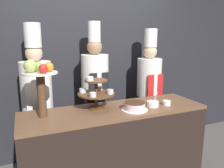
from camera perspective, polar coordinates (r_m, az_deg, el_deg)
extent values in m
cube|color=#232328|center=(3.12, -6.14, 7.19)|extent=(10.00, 0.06, 2.80)
cube|color=black|center=(2.52, 0.91, -16.85)|extent=(1.97, 0.58, 0.89)
cube|color=brown|center=(2.34, 0.95, -6.91)|extent=(1.97, 0.58, 0.03)
cylinder|color=brown|center=(2.35, -4.07, -6.18)|extent=(0.18, 0.18, 0.02)
cylinder|color=brown|center=(2.30, -4.13, -2.70)|extent=(0.04, 0.04, 0.31)
cylinder|color=brown|center=(2.30, -4.13, -2.59)|extent=(0.39, 0.39, 0.02)
cylinder|color=brown|center=(2.27, -4.18, 0.90)|extent=(0.24, 0.24, 0.02)
cylinder|color=silver|center=(2.33, -7.69, -1.71)|extent=(0.07, 0.07, 0.04)
cylinder|color=beige|center=(2.34, -7.69, -1.87)|extent=(0.06, 0.06, 0.03)
cylinder|color=silver|center=(2.16, -5.03, -2.80)|extent=(0.07, 0.07, 0.04)
cylinder|color=green|center=(2.16, -5.03, -2.98)|extent=(0.06, 0.06, 0.03)
cylinder|color=silver|center=(2.27, -0.48, -2.00)|extent=(0.07, 0.07, 0.04)
cylinder|color=gold|center=(2.27, -0.48, -2.17)|extent=(0.06, 0.06, 0.03)
cylinder|color=silver|center=(2.44, -3.35, -1.02)|extent=(0.07, 0.07, 0.04)
cylinder|color=red|center=(2.44, -3.35, -1.17)|extent=(0.06, 0.06, 0.03)
cylinder|color=white|center=(2.23, -5.84, 1.39)|extent=(0.07, 0.07, 0.04)
cylinder|color=brown|center=(2.15, -17.90, -2.93)|extent=(0.08, 0.08, 0.42)
cylinder|color=white|center=(2.10, -18.28, 2.74)|extent=(0.32, 0.32, 0.01)
sphere|color=orange|center=(2.11, -16.21, 4.30)|extent=(0.09, 0.09, 0.09)
sphere|color=#84B742|center=(2.17, -19.00, 4.35)|extent=(0.09, 0.09, 0.09)
sphere|color=#ADC160|center=(2.11, -20.57, 4.40)|extent=(0.12, 0.12, 0.12)
sphere|color=red|center=(2.02, -17.54, 3.84)|extent=(0.08, 0.08, 0.08)
cylinder|color=white|center=(2.31, 5.90, -6.66)|extent=(0.28, 0.28, 0.01)
cylinder|color=silver|center=(2.29, 5.92, -5.73)|extent=(0.22, 0.22, 0.07)
cylinder|color=#472819|center=(2.28, 5.95, -4.81)|extent=(0.22, 0.22, 0.01)
cylinder|color=white|center=(2.52, 14.06, -4.80)|extent=(0.09, 0.09, 0.05)
cylinder|color=white|center=(2.44, 10.59, -5.12)|extent=(0.13, 0.13, 0.06)
cylinder|color=#BCBCC1|center=(2.44, 11.36, -3.35)|extent=(0.05, 0.01, 0.11)
cube|color=#28282D|center=(2.91, -18.19, -13.94)|extent=(0.27, 0.15, 0.83)
cylinder|color=white|center=(2.69, -19.17, -0.43)|extent=(0.36, 0.36, 0.57)
cube|color=white|center=(2.55, -18.74, -3.68)|extent=(0.25, 0.01, 0.36)
sphere|color=#DBB28E|center=(2.64, -19.74, 7.60)|extent=(0.19, 0.19, 0.19)
cylinder|color=white|center=(2.63, -20.06, 11.88)|extent=(0.19, 0.19, 0.27)
cube|color=#38332D|center=(3.02, -4.24, -11.57)|extent=(0.26, 0.14, 0.91)
cylinder|color=white|center=(2.81, -4.47, 2.13)|extent=(0.35, 0.35, 0.54)
cube|color=black|center=(2.67, -3.33, -0.73)|extent=(0.24, 0.01, 0.35)
sphere|color=#A37556|center=(2.77, -4.60, 9.62)|extent=(0.19, 0.19, 0.19)
cylinder|color=white|center=(2.76, -4.67, 13.47)|extent=(0.15, 0.15, 0.25)
cube|color=#38332D|center=(3.35, 9.26, -9.84)|extent=(0.26, 0.14, 0.84)
cylinder|color=white|center=(3.16, 9.68, 1.78)|extent=(0.34, 0.34, 0.53)
cube|color=red|center=(3.05, 11.24, -0.72)|extent=(0.24, 0.01, 0.34)
sphere|color=#DBB28E|center=(3.12, 9.92, 8.32)|extent=(0.19, 0.19, 0.19)
cylinder|color=white|center=(3.11, 10.05, 11.77)|extent=(0.18, 0.18, 0.25)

